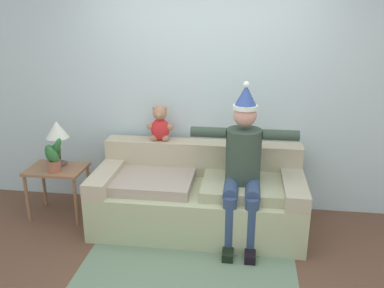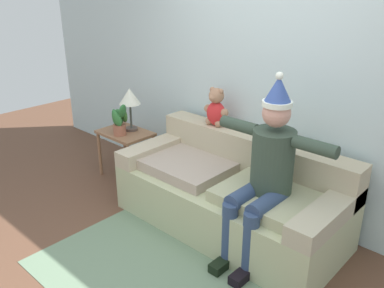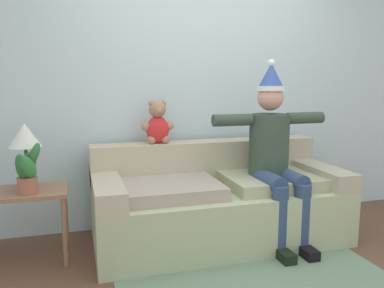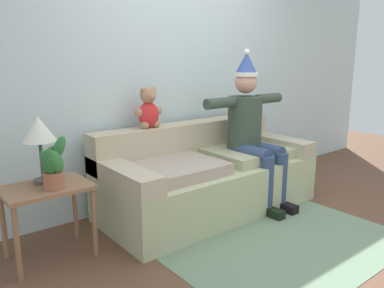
% 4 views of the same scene
% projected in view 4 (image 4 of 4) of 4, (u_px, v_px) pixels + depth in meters
% --- Properties ---
extents(ground_plane, '(10.00, 10.00, 0.00)m').
position_uv_depth(ground_plane, '(288.00, 245.00, 3.01)').
color(ground_plane, brown).
extents(back_wall, '(7.00, 0.10, 2.70)m').
position_uv_depth(back_wall, '(172.00, 68.00, 3.89)').
color(back_wall, silver).
rests_on(back_wall, ground_plane).
extents(couch, '(2.09, 0.94, 0.81)m').
position_uv_depth(couch, '(207.00, 176.00, 3.69)').
color(couch, '#B3B98E').
rests_on(couch, ground_plane).
extents(person_seated, '(1.02, 0.77, 1.53)m').
position_uv_depth(person_seated, '(252.00, 127.00, 3.74)').
color(person_seated, '#344538').
rests_on(person_seated, ground_plane).
extents(teddy_bear, '(0.29, 0.17, 0.38)m').
position_uv_depth(teddy_bear, '(149.00, 110.00, 3.50)').
color(teddy_bear, red).
rests_on(teddy_bear, couch).
extents(side_table, '(0.60, 0.43, 0.56)m').
position_uv_depth(side_table, '(47.00, 198.00, 2.73)').
color(side_table, '#936648').
rests_on(side_table, ground_plane).
extents(table_lamp, '(0.24, 0.24, 0.49)m').
position_uv_depth(table_lamp, '(39.00, 132.00, 2.70)').
color(table_lamp, brown).
rests_on(table_lamp, side_table).
extents(potted_plant, '(0.23, 0.22, 0.38)m').
position_uv_depth(potted_plant, '(53.00, 165.00, 2.62)').
color(potted_plant, '#A05E47').
rests_on(potted_plant, side_table).
extents(area_rug, '(1.89, 1.13, 0.01)m').
position_uv_depth(area_rug, '(296.00, 248.00, 2.95)').
color(area_rug, gray).
rests_on(area_rug, ground_plane).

